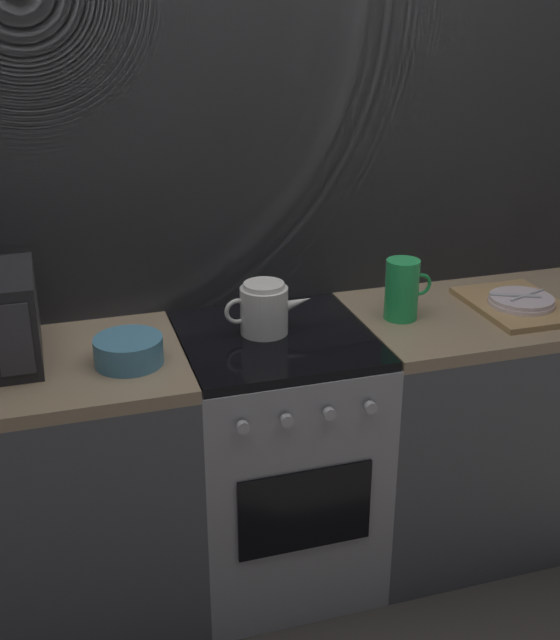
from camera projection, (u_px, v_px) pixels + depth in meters
name	position (u px, v px, depth m)	size (l,w,h in m)	color
ground_plane	(276.00, 565.00, 2.83)	(8.00, 8.00, 0.00)	#47423D
back_wall	(248.00, 216.00, 2.65)	(3.60, 0.05, 2.40)	gray
stove_unit	(276.00, 458.00, 2.66)	(0.60, 0.63, 0.90)	#9E9EA3
counter_right	(512.00, 418.00, 2.90)	(1.20, 0.60, 0.90)	#515459
kettle	(264.00, 309.00, 2.47)	(0.28, 0.15, 0.17)	white
mixing_bowl	(129.00, 351.00, 2.28)	(0.20, 0.20, 0.08)	teal
pitcher	(402.00, 289.00, 2.58)	(0.16, 0.11, 0.20)	green
dish_pile	(519.00, 303.00, 2.68)	(0.30, 0.40, 0.06)	tan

